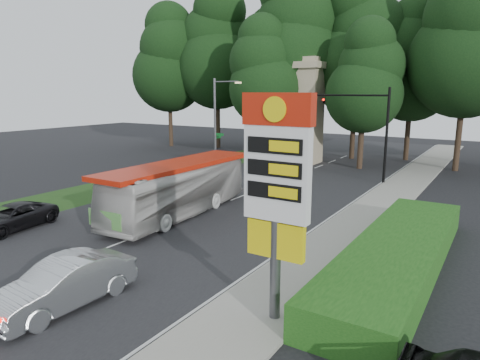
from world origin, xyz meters
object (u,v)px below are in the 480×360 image
Objects in this scene: traffic_signal_mast at (370,121)px; monument at (307,110)px; gas_station_pylon at (277,178)px; streetlight_signs at (217,120)px; sedan_silver at (64,284)px; transit_bus at (179,189)px; suv_charcoal at (11,217)px.

monument reaches higher than traffic_signal_mast.
streetlight_signs is at bearing 128.96° from gas_station_pylon.
transit_bus is at bearing 112.45° from sedan_silver.
traffic_signal_mast reaches higher than gas_station_pylon.
gas_station_pylon reaches higher than sedan_silver.
traffic_signal_mast is 0.90× the size of streetlight_signs.
monument reaches higher than streetlight_signs.
suv_charcoal is (0.79, -19.26, -3.80)m from streetlight_signs.
streetlight_signs is (-12.67, -1.99, -0.23)m from traffic_signal_mast.
transit_bus is at bearing -113.49° from traffic_signal_mast.
transit_bus is 2.26× the size of sedan_silver.
gas_station_pylon is 1.50× the size of suv_charcoal.
monument is at bearing 73.73° from suv_charcoal.
suv_charcoal is (-5.49, -6.56, -0.87)m from transit_bus.
monument is (-7.68, 6.00, 0.43)m from traffic_signal_mast.
suv_charcoal is at bearing -98.76° from monument.
suv_charcoal is at bearing -87.66° from streetlight_signs.
gas_station_pylon is 12.66m from transit_bus.
gas_station_pylon is 25.74m from streetlight_signs.
gas_station_pylon reaches higher than transit_bus.
traffic_signal_mast is 25.30m from sedan_silver.
transit_bus is (6.28, -12.70, -2.94)m from streetlight_signs.
monument is at bearing 111.80° from gas_station_pylon.
streetlight_signs reaches higher than sedan_silver.
streetlight_signs reaches higher than traffic_signal_mast.
suv_charcoal is at bearing 160.97° from sedan_silver.
monument is 2.20× the size of suv_charcoal.
gas_station_pylon is 0.68× the size of monument.
sedan_silver is at bearing -96.10° from traffic_signal_mast.
streetlight_signs is 1.68× the size of sedan_silver.
streetlight_signs is 19.65m from suv_charcoal.
monument reaches higher than transit_bus.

